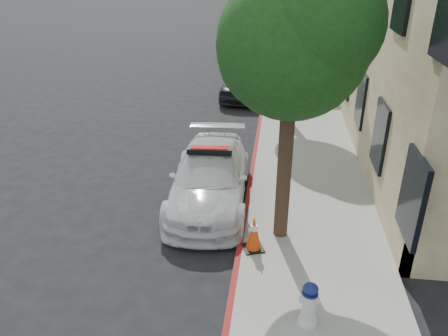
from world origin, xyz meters
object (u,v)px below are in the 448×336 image
parked_car_mid (246,80)px  parked_car_far (241,48)px  fire_hydrant (309,305)px  traffic_cone (254,233)px  police_car (210,177)px

parked_car_mid → parked_car_far: bearing=102.0°
fire_hydrant → traffic_cone: size_ratio=1.06×
parked_car_mid → traffic_cone: bearing=-79.4°
police_car → fire_hydrant: size_ratio=5.76×
police_car → parked_car_far: 17.66m
police_car → parked_car_far: size_ratio=1.20×
parked_car_far → fire_hydrant: parked_car_far is taller
parked_car_far → fire_hydrant: (3.17, -21.73, -0.10)m
parked_car_far → fire_hydrant: bearing=-86.1°
parked_car_mid → traffic_cone: size_ratio=5.66×
traffic_cone → police_car: bearing=120.3°
police_car → fire_hydrant: police_car is taller
parked_car_mid → fire_hydrant: 13.82m
police_car → parked_car_mid: 9.55m
fire_hydrant → parked_car_mid: bearing=99.5°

